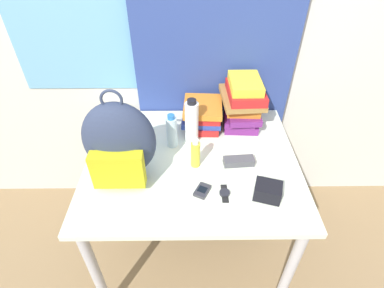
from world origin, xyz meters
The scene contains 13 objects.
wall_back centered at (0.00, 0.97, 1.25)m, with size 6.00×0.06×2.50m.
curtain_blue centered at (0.13, 0.92, 1.25)m, with size 0.90×0.04×2.50m.
desk centered at (0.00, 0.44, 0.67)m, with size 1.06×0.89×0.77m.
backpack centered at (-0.32, 0.35, 0.96)m, with size 0.32×0.22×0.45m.
book_stack_left centered at (0.06, 0.74, 0.84)m, with size 0.23×0.26×0.14m.
book_stack_center centered at (0.28, 0.74, 0.91)m, with size 0.23×0.29×0.29m.
water_bottle centered at (-0.10, 0.56, 0.86)m, with size 0.06×0.06×0.19m.
sports_bottle centered at (0.00, 0.59, 0.89)m, with size 0.07×0.07×0.26m.
sunscreen_bottle centered at (0.02, 0.40, 0.84)m, with size 0.05×0.05×0.16m.
cell_phone centered at (0.04, 0.23, 0.78)m, with size 0.09×0.10×0.02m.
sunglasses_case centered at (0.23, 0.41, 0.79)m, with size 0.15×0.07×0.04m.
camera_pouch centered at (0.33, 0.20, 0.80)m, with size 0.14×0.12×0.07m.
wristwatch centered at (0.14, 0.21, 0.77)m, with size 0.05×0.10×0.01m.
Camera 1 is at (-0.01, -0.67, 1.79)m, focal length 28.00 mm.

